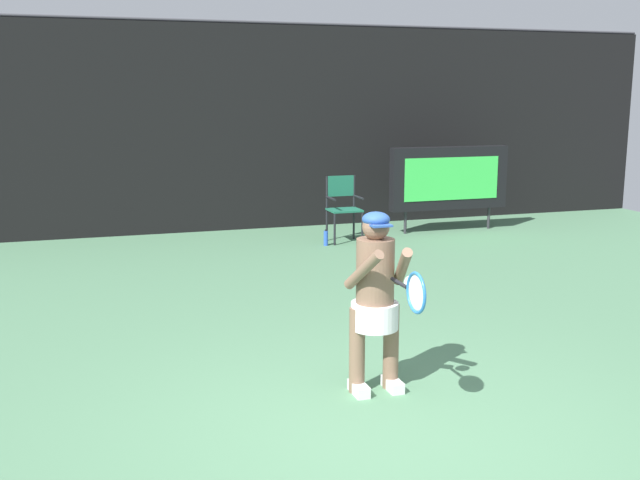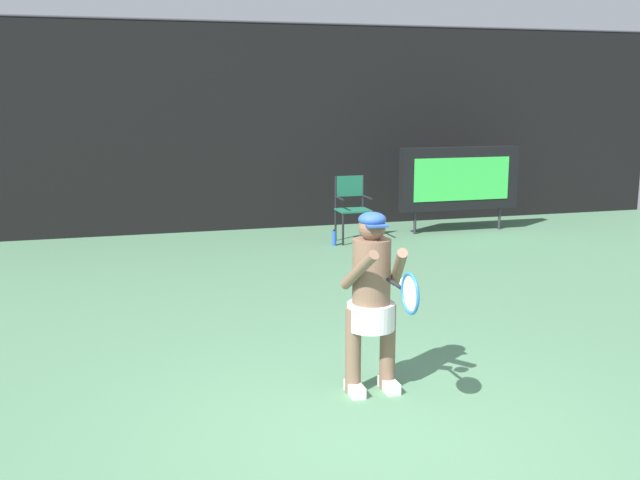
# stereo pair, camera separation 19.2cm
# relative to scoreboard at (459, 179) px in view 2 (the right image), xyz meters

# --- Properties ---
(ground) EXTENTS (18.00, 22.00, 0.03)m
(ground) POSITION_rel_scoreboard_xyz_m (-4.18, -7.35, -0.96)
(ground) COLOR #507E5B
(backdrop_screen) EXTENTS (18.00, 0.12, 3.66)m
(backdrop_screen) POSITION_rel_scoreboard_xyz_m (-4.18, 1.34, 0.86)
(backdrop_screen) COLOR black
(backdrop_screen) RESTS_ON ground
(scoreboard) EXTENTS (2.20, 0.21, 1.50)m
(scoreboard) POSITION_rel_scoreboard_xyz_m (0.00, 0.00, 0.00)
(scoreboard) COLOR black
(scoreboard) RESTS_ON ground
(umpire_chair) EXTENTS (0.52, 0.44, 1.08)m
(umpire_chair) POSITION_rel_scoreboard_xyz_m (-2.09, -0.32, -0.33)
(umpire_chair) COLOR black
(umpire_chair) RESTS_ON ground
(water_bottle) EXTENTS (0.07, 0.07, 0.27)m
(water_bottle) POSITION_rel_scoreboard_xyz_m (-2.48, -0.57, -0.82)
(water_bottle) COLOR blue
(water_bottle) RESTS_ON ground
(tennis_player) EXTENTS (0.52, 0.59, 1.50)m
(tennis_player) POSITION_rel_scoreboard_xyz_m (-3.97, -6.41, -0.13)
(tennis_player) COLOR white
(tennis_player) RESTS_ON ground
(tennis_racket) EXTENTS (0.03, 0.60, 0.31)m
(tennis_racket) POSITION_rel_scoreboard_xyz_m (-3.91, -7.02, 0.05)
(tennis_racket) COLOR black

